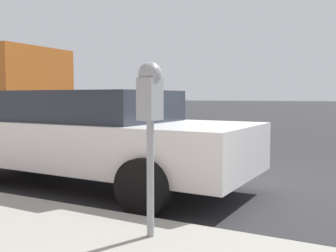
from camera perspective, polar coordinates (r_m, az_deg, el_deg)
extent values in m
plane|color=#2B2B2D|center=(5.85, 7.92, -8.52)|extent=(220.00, 220.00, 0.00)
cylinder|color=gray|center=(3.24, -2.58, -7.65)|extent=(0.06, 0.06, 0.96)
cube|color=gray|center=(3.17, -2.62, 3.92)|extent=(0.20, 0.14, 0.34)
sphere|color=gray|center=(3.17, -2.63, 7.59)|extent=(0.19, 0.19, 0.19)
cube|color=#B21919|center=(3.26, -1.68, 3.19)|extent=(0.01, 0.11, 0.12)
cube|color=black|center=(3.26, -1.68, 5.28)|extent=(0.01, 0.10, 0.08)
cube|color=silver|center=(5.80, -11.13, -2.32)|extent=(1.89, 4.79, 0.63)
cube|color=#232833|center=(5.89, -12.62, 2.91)|extent=(1.62, 2.70, 0.43)
cylinder|color=black|center=(5.82, 5.89, -5.36)|extent=(0.24, 0.65, 0.64)
cylinder|color=black|center=(4.29, -3.57, -8.85)|extent=(0.24, 0.65, 0.64)
cylinder|color=black|center=(7.47, -15.35, -3.34)|extent=(0.24, 0.65, 0.64)
cube|color=#C66623|center=(12.87, -21.61, 6.26)|extent=(2.69, 2.50, 1.86)
cylinder|color=black|center=(13.80, -17.34, 0.89)|extent=(0.32, 1.04, 1.04)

